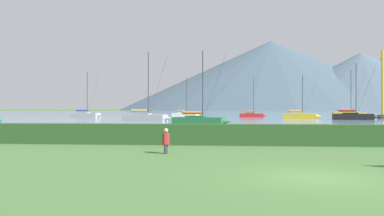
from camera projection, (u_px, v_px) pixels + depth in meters
The scene contains 14 objects.
ground_plane at pixel (316, 178), 12.56m from camera, with size 1000.00×1000.00×0.00m, color #477038.
harbor_water at pixel (235, 114), 149.02m from camera, with size 320.00×246.00×0.00m, color slate.
hedge_line at pixel (275, 135), 23.52m from camera, with size 80.00×1.20×1.26m, color #284C23.
sailboat_slip_0 at pixel (86, 115), 91.64m from camera, with size 8.09×3.72×10.79m.
sailboat_slip_2 at pixel (300, 116), 82.94m from camera, with size 7.95×3.75×9.22m.
sailboat_slip_3 at pixel (252, 115), 95.22m from camera, with size 6.72×2.68×9.43m.
sailboat_slip_4 at pixel (185, 115), 97.09m from camera, with size 7.29×3.20×9.80m.
sailboat_slip_7 at pixel (353, 116), 74.68m from camera, with size 8.57×3.70×10.83m.
sailboat_slip_8 at pixel (145, 117), 65.28m from camera, with size 8.69×4.01×11.57m.
sailboat_slip_9 at pixel (199, 120), 50.78m from camera, with size 7.84×3.81×9.64m.
sailboat_slip_10 at pixel (349, 114), 98.05m from camera, with size 8.81×3.81×11.91m.
person_seated_viewer at pixel (166, 140), 19.19m from camera, with size 0.36×0.57×1.25m.
distant_hill_central_peak at pixel (271, 75), 415.52m from camera, with size 318.92×318.92×73.55m, color #425666.
distant_hill_east_ridge at pixel (361, 82), 358.57m from camera, with size 209.28×209.28×53.05m, color #4C6070.
Camera 1 is at (-2.84, -12.87, 2.24)m, focal length 36.63 mm.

